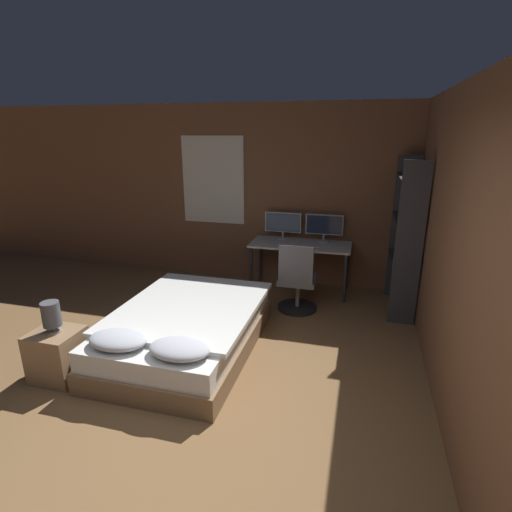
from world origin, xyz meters
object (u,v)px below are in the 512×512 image
(bed, at_px, (186,330))
(bookshelf, at_px, (407,232))
(monitor_right, at_px, (324,226))
(office_chair, at_px, (297,284))
(nightstand, at_px, (58,355))
(computer_mouse, at_px, (317,248))
(desk, at_px, (300,249))
(bedside_lamp, at_px, (51,315))
(keyboard, at_px, (298,247))
(monitor_left, at_px, (283,223))

(bed, xyz_separation_m, bookshelf, (2.30, 1.63, 0.84))
(bed, relative_size, monitor_right, 3.77)
(office_chair, bearing_deg, nightstand, -133.14)
(bed, relative_size, computer_mouse, 29.45)
(desk, distance_m, computer_mouse, 0.36)
(bedside_lamp, height_order, desk, bedside_lamp)
(desk, height_order, computer_mouse, computer_mouse)
(keyboard, bearing_deg, bookshelf, -6.93)
(nightstand, bearing_deg, office_chair, 46.86)
(bedside_lamp, relative_size, computer_mouse, 4.30)
(monitor_left, height_order, keyboard, monitor_left)
(keyboard, bearing_deg, bedside_lamp, -126.10)
(desk, bearing_deg, keyboard, -90.00)
(nightstand, distance_m, monitor_left, 3.48)
(desk, height_order, bookshelf, bookshelf)
(bedside_lamp, distance_m, monitor_right, 3.74)
(nightstand, relative_size, keyboard, 1.39)
(bed, xyz_separation_m, nightstand, (-0.98, -0.78, 0.00))
(bedside_lamp, bearing_deg, computer_mouse, 50.23)
(keyboard, bearing_deg, monitor_right, 54.70)
(computer_mouse, bearing_deg, monitor_left, 142.86)
(bedside_lamp, relative_size, monitor_left, 0.55)
(bedside_lamp, bearing_deg, keyboard, 53.90)
(bedside_lamp, bearing_deg, bookshelf, 36.39)
(bedside_lamp, xyz_separation_m, monitor_left, (1.58, 3.02, 0.30))
(bedside_lamp, relative_size, keyboard, 0.85)
(bed, xyz_separation_m, bedside_lamp, (-0.98, -0.78, 0.42))
(bedside_lamp, bearing_deg, monitor_right, 54.01)
(bedside_lamp, xyz_separation_m, keyboard, (1.88, 2.58, 0.08))
(bed, xyz_separation_m, desk, (0.91, 2.02, 0.40))
(nightstand, distance_m, bedside_lamp, 0.42)
(keyboard, height_order, office_chair, office_chair)
(monitor_left, xyz_separation_m, monitor_right, (0.61, 0.00, 0.00))
(monitor_right, bearing_deg, bedside_lamp, -125.99)
(monitor_left, distance_m, office_chair, 1.16)
(keyboard, relative_size, computer_mouse, 5.03)
(monitor_right, relative_size, computer_mouse, 7.81)
(monitor_right, bearing_deg, keyboard, -125.30)
(desk, bearing_deg, computer_mouse, -39.01)
(desk, relative_size, monitor_right, 2.63)
(nightstand, bearing_deg, desk, 56.06)
(desk, xyz_separation_m, office_chair, (0.08, -0.70, -0.26))
(monitor_right, height_order, office_chair, monitor_right)
(bed, distance_m, bookshelf, 2.94)
(desk, xyz_separation_m, keyboard, (0.00, -0.22, 0.10))
(desk, bearing_deg, office_chair, -83.51)
(monitor_right, bearing_deg, desk, -144.56)
(monitor_right, bearing_deg, bed, -118.53)
(monitor_right, bearing_deg, office_chair, -103.86)
(desk, height_order, monitor_right, monitor_right)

